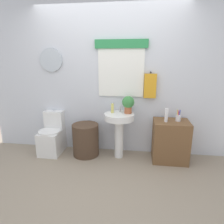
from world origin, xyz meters
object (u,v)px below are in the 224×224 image
object	(u,v)px
soap_bottle	(112,108)
toothbrush_cup	(178,118)
toilet	(52,137)
pedestal_sink	(119,125)
wooden_cabinet	(170,141)
lotion_bottle	(166,115)
potted_plant	(128,103)
laundry_hamper	(86,140)

from	to	relation	value
soap_bottle	toothbrush_cup	world-z (taller)	soap_bottle
soap_bottle	toilet	bearing A→B (deg)	-179.02
pedestal_sink	wooden_cabinet	bearing A→B (deg)	-0.00
lotion_bottle	wooden_cabinet	bearing A→B (deg)	22.14
potted_plant	lotion_bottle	size ratio (longest dim) A/B	1.33
toilet	lotion_bottle	xyz separation A→B (m)	(1.96, -0.07, 0.50)
potted_plant	toothbrush_cup	bearing A→B (deg)	-2.83
toilet	wooden_cabinet	xyz separation A→B (m)	(2.06, -0.03, 0.05)
laundry_hamper	soap_bottle	world-z (taller)	soap_bottle
potted_plant	soap_bottle	bearing A→B (deg)	-177.80
soap_bottle	lotion_bottle	size ratio (longest dim) A/B	0.72
pedestal_sink	potted_plant	xyz separation A→B (m)	(0.14, 0.06, 0.36)
laundry_hamper	soap_bottle	bearing A→B (deg)	6.14
toilet	soap_bottle	bearing A→B (deg)	0.98
pedestal_sink	lotion_bottle	size ratio (longest dim) A/B	3.59
lotion_bottle	toothbrush_cup	bearing A→B (deg)	17.02
pedestal_sink	wooden_cabinet	distance (m)	0.88
toilet	pedestal_sink	bearing A→B (deg)	-1.49
potted_plant	toothbrush_cup	xyz separation A→B (m)	(0.81, -0.04, -0.20)
wooden_cabinet	toothbrush_cup	xyz separation A→B (m)	(0.10, 0.02, 0.40)
laundry_hamper	soap_bottle	size ratio (longest dim) A/B	3.60
soap_bottle	lotion_bottle	xyz separation A→B (m)	(0.87, -0.09, -0.06)
pedestal_sink	potted_plant	distance (m)	0.39
potted_plant	wooden_cabinet	bearing A→B (deg)	-4.85
toilet	potted_plant	world-z (taller)	potted_plant
toothbrush_cup	lotion_bottle	bearing A→B (deg)	-162.98
wooden_cabinet	pedestal_sink	bearing A→B (deg)	180.00
wooden_cabinet	potted_plant	xyz separation A→B (m)	(-0.71, 0.06, 0.60)
soap_bottle	pedestal_sink	bearing A→B (deg)	-22.62
pedestal_sink	lotion_bottle	world-z (taller)	lotion_bottle
soap_bottle	toothbrush_cup	distance (m)	1.07
soap_bottle	potted_plant	size ratio (longest dim) A/B	0.54
potted_plant	toothbrush_cup	size ratio (longest dim) A/B	1.55
toilet	laundry_hamper	size ratio (longest dim) A/B	1.34
pedestal_sink	potted_plant	world-z (taller)	potted_plant
pedestal_sink	wooden_cabinet	size ratio (longest dim) A/B	1.13
potted_plant	toothbrush_cup	distance (m)	0.83
laundry_hamper	potted_plant	world-z (taller)	potted_plant
laundry_hamper	toothbrush_cup	xyz separation A→B (m)	(1.53, 0.02, 0.46)
wooden_cabinet	lotion_bottle	bearing A→B (deg)	-157.86
potted_plant	toilet	bearing A→B (deg)	-178.79
lotion_bottle	toothbrush_cup	distance (m)	0.21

